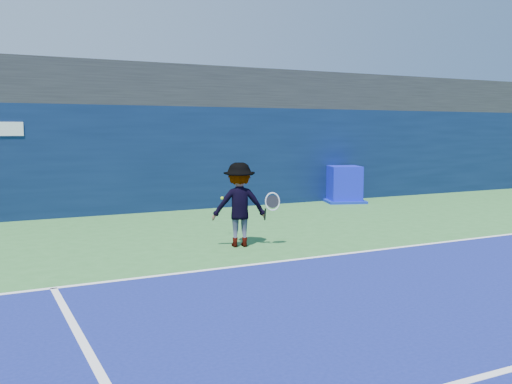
# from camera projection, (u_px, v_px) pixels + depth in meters

# --- Properties ---
(ground) EXTENTS (80.00, 80.00, 0.00)m
(ground) POSITION_uv_depth(u_px,v_px,m) (460.00, 297.00, 7.93)
(ground) COLOR #327032
(ground) RESTS_ON ground
(baseline) EXTENTS (24.00, 0.10, 0.01)m
(baseline) POSITION_uv_depth(u_px,v_px,m) (336.00, 255.00, 10.59)
(baseline) COLOR white
(baseline) RESTS_ON ground
(stadium_band) EXTENTS (36.00, 3.00, 1.20)m
(stadium_band) POSITION_uv_depth(u_px,v_px,m) (181.00, 89.00, 17.75)
(stadium_band) COLOR black
(stadium_band) RESTS_ON back_wall_assembly
(back_wall_assembly) EXTENTS (36.00, 1.03, 3.00)m
(back_wall_assembly) POSITION_uv_depth(u_px,v_px,m) (193.00, 158.00, 17.09)
(back_wall_assembly) COLOR #0A193A
(back_wall_assembly) RESTS_ON ground
(equipment_cart) EXTENTS (1.55, 1.55, 1.17)m
(equipment_cart) POSITION_uv_depth(u_px,v_px,m) (344.00, 186.00, 18.42)
(equipment_cart) COLOR #0E13C6
(equipment_cart) RESTS_ON ground
(tennis_player) EXTENTS (1.36, 0.92, 1.68)m
(tennis_player) POSITION_uv_depth(u_px,v_px,m) (239.00, 205.00, 11.35)
(tennis_player) COLOR silver
(tennis_player) RESTS_ON ground
(tennis_ball) EXTENTS (0.07, 0.07, 0.07)m
(tennis_ball) POSITION_uv_depth(u_px,v_px,m) (222.00, 198.00, 12.41)
(tennis_ball) COLOR #B4E018
(tennis_ball) RESTS_ON ground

